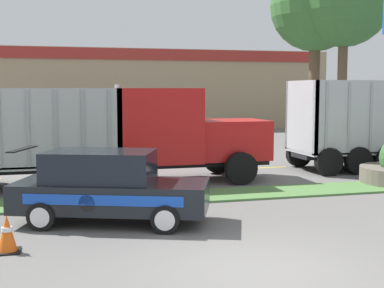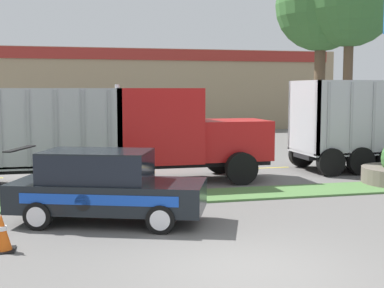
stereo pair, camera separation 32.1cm
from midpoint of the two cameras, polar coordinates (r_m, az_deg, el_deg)
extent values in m
plane|color=slate|center=(9.43, 7.24, -13.30)|extent=(600.00, 600.00, 0.00)
cube|color=#517F42|center=(15.28, -1.37, -5.69)|extent=(120.00, 1.76, 0.06)
cube|color=yellow|center=(19.88, -6.90, -3.12)|extent=(2.40, 0.14, 0.01)
cube|color=yellow|center=(21.21, 7.75, -2.56)|extent=(2.40, 0.14, 0.01)
cube|color=yellow|center=(23.73, 19.97, -1.97)|extent=(2.40, 0.14, 0.01)
cube|color=black|center=(17.66, -9.26, -2.26)|extent=(11.34, 1.37, 0.18)
cube|color=red|center=(18.46, 4.58, 0.51)|extent=(2.45, 2.04, 1.33)
cube|color=#B7B7BC|center=(18.89, 8.20, 0.59)|extent=(0.06, 1.75, 1.13)
cube|color=red|center=(17.78, -3.18, 2.07)|extent=(2.61, 2.49, 2.41)
cube|color=black|center=(18.05, 0.96, 3.48)|extent=(0.04, 2.12, 1.09)
cylinder|color=silver|center=(16.73, -7.41, 4.06)|extent=(0.14, 0.14, 1.32)
cube|color=#ADADB2|center=(17.62, -17.51, -1.98)|extent=(6.28, 2.49, 0.12)
cube|color=#ADADB2|center=(17.57, -7.62, 2.08)|extent=(0.16, 2.49, 2.35)
cube|color=#ADADB2|center=(16.34, -17.89, 1.57)|extent=(6.28, 0.16, 2.35)
cube|color=#ADADB2|center=(18.66, -17.40, 2.08)|extent=(6.28, 0.16, 2.35)
cube|color=#99999E|center=(16.27, -19.29, 1.50)|extent=(0.10, 0.04, 2.24)
cube|color=#99999E|center=(16.22, -16.53, 1.58)|extent=(0.10, 0.04, 2.24)
cube|color=#99999E|center=(16.20, -13.76, 1.65)|extent=(0.10, 0.04, 2.24)
cube|color=#99999E|center=(16.22, -10.98, 1.71)|extent=(0.10, 0.04, 2.24)
cube|color=#99999E|center=(16.28, -8.22, 1.77)|extent=(0.10, 0.04, 2.24)
cylinder|color=black|center=(17.41, 5.84, -2.63)|extent=(1.06, 0.30, 1.06)
cylinder|color=black|center=(19.71, 3.43, -1.61)|extent=(1.06, 0.30, 1.06)
cube|color=#B7B7BC|center=(21.97, 19.36, -0.60)|extent=(6.27, 2.41, 0.12)
cube|color=#B7B7BC|center=(20.36, 12.26, 2.88)|extent=(0.16, 2.41, 2.67)
cube|color=#B7B7BC|center=(22.82, 17.92, 3.04)|extent=(6.27, 0.16, 2.67)
cube|color=#A3A3A8|center=(19.44, 14.83, 2.69)|extent=(0.10, 0.04, 2.53)
cube|color=#A3A3A8|center=(19.88, 17.10, 2.69)|extent=(0.10, 0.04, 2.53)
cube|color=#A3A3A8|center=(20.36, 19.26, 2.69)|extent=(0.10, 0.04, 2.53)
cylinder|color=black|center=(19.69, 15.04, -1.88)|extent=(1.01, 0.30, 1.01)
cylinder|color=black|center=(21.78, 12.03, -1.08)|extent=(1.01, 0.30, 1.01)
cylinder|color=black|center=(20.29, 18.00, -1.74)|extent=(1.01, 0.30, 1.01)
cylinder|color=black|center=(22.32, 14.79, -0.98)|extent=(1.01, 0.30, 1.01)
cylinder|color=black|center=(22.92, 17.41, -0.88)|extent=(1.01, 0.30, 1.01)
cube|color=black|center=(12.55, -8.17, -5.43)|extent=(4.75, 3.17, 0.66)
cube|color=black|center=(12.51, -9.39, -2.41)|extent=(2.81, 2.28, 0.67)
cube|color=black|center=(12.47, -9.42, -0.80)|extent=(2.81, 2.28, 0.04)
cube|color=black|center=(13.09, -17.21, -0.49)|extent=(0.67, 1.36, 0.03)
cube|color=blue|center=(11.72, -9.27, -5.93)|extent=(3.32, 1.26, 0.23)
cylinder|color=black|center=(11.82, -10.83, -6.18)|extent=(0.34, 0.13, 0.36)
cylinder|color=black|center=(11.56, -2.56, -8.03)|extent=(0.66, 0.41, 0.63)
cylinder|color=silver|center=(11.46, -2.64, -8.16)|extent=(0.42, 0.17, 0.44)
cylinder|color=black|center=(13.14, -1.40, -6.33)|extent=(0.66, 0.41, 0.63)
cylinder|color=silver|center=(13.24, -1.33, -6.23)|extent=(0.42, 0.17, 0.44)
cylinder|color=black|center=(12.29, -15.39, -7.40)|extent=(0.66, 0.41, 0.63)
cylinder|color=silver|center=(12.20, -15.58, -7.50)|extent=(0.42, 0.17, 0.44)
cylinder|color=black|center=(13.79, -12.82, -5.89)|extent=(0.66, 0.41, 0.63)
cylinder|color=silver|center=(13.89, -12.67, -5.81)|extent=(0.42, 0.17, 0.44)
cube|color=black|center=(11.00, -18.78, -10.68)|extent=(0.48, 0.48, 0.03)
cone|color=#EA5B14|center=(10.90, -18.85, -8.85)|extent=(0.37, 0.37, 0.69)
cylinder|color=white|center=(10.89, -18.86, -8.50)|extent=(0.20, 0.20, 0.08)
cube|color=#9E896B|center=(45.39, -4.34, 5.76)|extent=(27.54, 12.00, 6.06)
cube|color=maroon|center=(39.51, -2.88, 9.50)|extent=(26.17, 0.10, 0.80)
cylinder|color=brown|center=(31.63, 13.71, 5.89)|extent=(0.62, 0.62, 6.40)
sphere|color=#386B33|center=(31.98, 13.92, 14.20)|extent=(5.17, 5.17, 5.17)
cylinder|color=brown|center=(30.83, 16.54, 5.95)|extent=(0.52, 0.52, 6.54)
camera|label=1|loc=(0.16, -89.44, 0.06)|focal=50.00mm
camera|label=2|loc=(0.16, 90.56, -0.06)|focal=50.00mm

